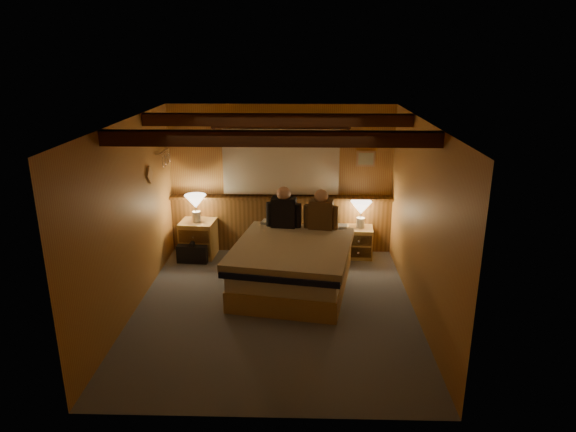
{
  "coord_description": "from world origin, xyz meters",
  "views": [
    {
      "loc": [
        0.34,
        -5.98,
        3.21
      ],
      "look_at": [
        0.16,
        0.4,
        1.13
      ],
      "focal_mm": 32.0,
      "sensor_mm": 36.0,
      "label": 1
    }
  ],
  "objects_px": {
    "lamp_right": "(361,209)",
    "nightstand_right": "(358,242)",
    "duffel_bag": "(194,252)",
    "lamp_left": "(196,203)",
    "person_left": "(284,210)",
    "person_right": "(321,213)",
    "nightstand_left": "(198,239)",
    "bed": "(293,264)"
  },
  "relations": [
    {
      "from": "nightstand_right",
      "to": "lamp_right",
      "type": "height_order",
      "value": "lamp_right"
    },
    {
      "from": "lamp_right",
      "to": "lamp_left",
      "type": "bearing_deg",
      "value": -178.32
    },
    {
      "from": "lamp_left",
      "to": "duffel_bag",
      "type": "height_order",
      "value": "lamp_left"
    },
    {
      "from": "nightstand_left",
      "to": "lamp_right",
      "type": "height_order",
      "value": "lamp_right"
    },
    {
      "from": "lamp_left",
      "to": "person_left",
      "type": "height_order",
      "value": "person_left"
    },
    {
      "from": "nightstand_left",
      "to": "person_right",
      "type": "bearing_deg",
      "value": -10.1
    },
    {
      "from": "nightstand_left",
      "to": "person_left",
      "type": "height_order",
      "value": "person_left"
    },
    {
      "from": "lamp_right",
      "to": "nightstand_right",
      "type": "bearing_deg",
      "value": -155.28
    },
    {
      "from": "lamp_right",
      "to": "person_left",
      "type": "bearing_deg",
      "value": -157.45
    },
    {
      "from": "nightstand_left",
      "to": "person_left",
      "type": "distance_m",
      "value": 1.6
    },
    {
      "from": "person_left",
      "to": "duffel_bag",
      "type": "xyz_separation_m",
      "value": [
        -1.44,
        0.24,
        -0.78
      ]
    },
    {
      "from": "person_left",
      "to": "person_right",
      "type": "height_order",
      "value": "person_left"
    },
    {
      "from": "lamp_left",
      "to": "person_right",
      "type": "height_order",
      "value": "person_right"
    },
    {
      "from": "lamp_right",
      "to": "duffel_bag",
      "type": "xyz_separation_m",
      "value": [
        -2.64,
        -0.26,
        -0.65
      ]
    },
    {
      "from": "lamp_left",
      "to": "lamp_right",
      "type": "bearing_deg",
      "value": 1.68
    },
    {
      "from": "nightstand_right",
      "to": "person_right",
      "type": "bearing_deg",
      "value": -134.53
    },
    {
      "from": "nightstand_right",
      "to": "lamp_right",
      "type": "relative_size",
      "value": 1.13
    },
    {
      "from": "nightstand_left",
      "to": "person_right",
      "type": "height_order",
      "value": "person_right"
    },
    {
      "from": "person_left",
      "to": "person_right",
      "type": "bearing_deg",
      "value": 0.39
    },
    {
      "from": "lamp_left",
      "to": "duffel_bag",
      "type": "bearing_deg",
      "value": -101.09
    },
    {
      "from": "nightstand_left",
      "to": "person_right",
      "type": "xyz_separation_m",
      "value": [
        1.95,
        -0.52,
        0.62
      ]
    },
    {
      "from": "bed",
      "to": "duffel_bag",
      "type": "distance_m",
      "value": 1.84
    },
    {
      "from": "bed",
      "to": "person_left",
      "type": "relative_size",
      "value": 3.42
    },
    {
      "from": "lamp_left",
      "to": "person_left",
      "type": "xyz_separation_m",
      "value": [
        1.4,
        -0.42,
        0.02
      ]
    },
    {
      "from": "nightstand_right",
      "to": "duffel_bag",
      "type": "distance_m",
      "value": 2.64
    },
    {
      "from": "nightstand_left",
      "to": "duffel_bag",
      "type": "relative_size",
      "value": 1.19
    },
    {
      "from": "nightstand_left",
      "to": "duffel_bag",
      "type": "bearing_deg",
      "value": -96.14
    },
    {
      "from": "bed",
      "to": "duffel_bag",
      "type": "bearing_deg",
      "value": 160.76
    },
    {
      "from": "duffel_bag",
      "to": "nightstand_right",
      "type": "bearing_deg",
      "value": 9.8
    },
    {
      "from": "bed",
      "to": "nightstand_right",
      "type": "distance_m",
      "value": 1.54
    },
    {
      "from": "lamp_left",
      "to": "duffel_bag",
      "type": "relative_size",
      "value": 0.89
    },
    {
      "from": "lamp_right",
      "to": "duffel_bag",
      "type": "distance_m",
      "value": 2.74
    },
    {
      "from": "bed",
      "to": "lamp_left",
      "type": "xyz_separation_m",
      "value": [
        -1.56,
        1.08,
        0.55
      ]
    },
    {
      "from": "person_right",
      "to": "duffel_bag",
      "type": "height_order",
      "value": "person_right"
    },
    {
      "from": "person_right",
      "to": "nightstand_right",
      "type": "bearing_deg",
      "value": 50.1
    },
    {
      "from": "lamp_left",
      "to": "person_left",
      "type": "bearing_deg",
      "value": -16.78
    },
    {
      "from": "nightstand_right",
      "to": "lamp_right",
      "type": "bearing_deg",
      "value": 28.8
    },
    {
      "from": "bed",
      "to": "nightstand_right",
      "type": "xyz_separation_m",
      "value": [
        1.02,
        1.15,
        -0.1
      ]
    },
    {
      "from": "person_left",
      "to": "duffel_bag",
      "type": "bearing_deg",
      "value": 177.98
    },
    {
      "from": "person_left",
      "to": "duffel_bag",
      "type": "distance_m",
      "value": 1.65
    },
    {
      "from": "lamp_right",
      "to": "duffel_bag",
      "type": "relative_size",
      "value": 0.88
    },
    {
      "from": "nightstand_right",
      "to": "duffel_bag",
      "type": "xyz_separation_m",
      "value": [
        -2.62,
        -0.25,
        -0.1
      ]
    }
  ]
}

